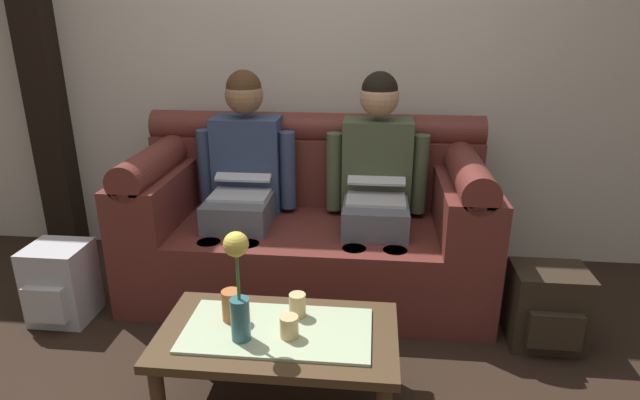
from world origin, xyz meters
The scene contains 12 objects.
back_wall_patterned centered at (0.00, 1.70, 1.45)m, with size 6.00×0.12×2.90m, color beige.
timber_pillar centered at (-1.72, 1.58, 1.45)m, with size 0.20×0.20×2.90m, color black.
couch centered at (0.00, 1.17, 0.38)m, with size 1.94×0.88×0.96m.
person_left centered at (-0.37, 1.17, 0.66)m, with size 0.56×0.67×1.22m.
person_right centered at (0.37, 1.17, 0.66)m, with size 0.56×0.67×1.22m.
coffee_table centered at (0.00, 0.14, 0.31)m, with size 0.93×0.52×0.36m.
flower_vase centered at (-0.12, 0.06, 0.59)m, with size 0.09×0.09×0.43m.
cup_near_left centered at (0.06, 0.24, 0.41)m, with size 0.07×0.07×0.10m, color #DBB77A.
cup_near_right centered at (0.05, 0.09, 0.41)m, with size 0.07×0.07×0.09m, color #DBB77A.
cup_far_center centered at (-0.19, 0.18, 0.43)m, with size 0.08×0.08×0.13m, color #B26633.
backpack_right centered at (1.19, 0.70, 0.19)m, with size 0.34×0.31×0.38m.
backpack_left centered at (-1.23, 0.67, 0.20)m, with size 0.29×0.31×0.41m.
Camera 1 is at (0.34, -1.60, 1.52)m, focal length 29.82 mm.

